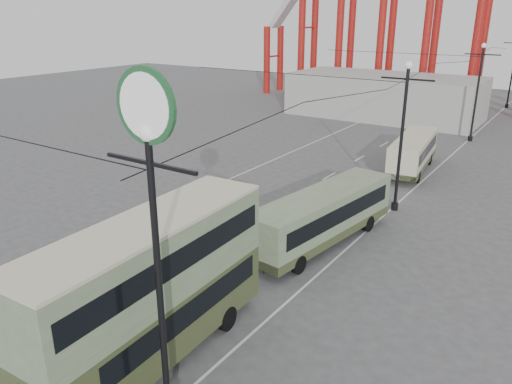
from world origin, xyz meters
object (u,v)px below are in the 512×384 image
Objects in this scene: double_decker_bus at (151,286)px; single_decker_cream at (413,152)px; pedestrian at (260,256)px; lamp_post_near at (151,179)px; single_decker_green at (323,215)px.

double_decker_bus is 1.12× the size of single_decker_cream.
single_decker_cream reaches higher than pedestrian.
pedestrian is (-2.65, 9.27, -6.97)m from lamp_post_near.
single_decker_cream is at bearing 98.08° from single_decker_green.
lamp_post_near reaches higher than double_decker_bus.
single_decker_cream is at bearing 93.32° from lamp_post_near.
lamp_post_near is 15.29m from single_decker_green.
single_decker_green is at bearing -104.74° from pedestrian.
lamp_post_near reaches higher than single_decker_cream.
pedestrian is (-0.42, 7.53, -2.18)m from double_decker_bus.
lamp_post_near is 1.01× the size of single_decker_green.
lamp_post_near is 1.05× the size of double_decker_bus.
pedestrian is at bearing 90.76° from double_decker_bus.
lamp_post_near is 11.90m from pedestrian.
pedestrian is (-0.91, -20.66, -0.68)m from single_decker_cream.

